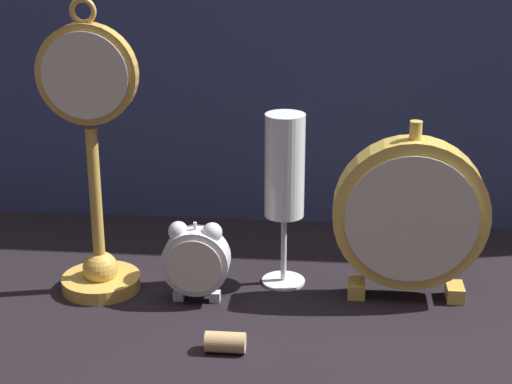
# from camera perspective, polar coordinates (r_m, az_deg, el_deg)

# --- Properties ---
(ground_plane) EXTENTS (4.00, 4.00, 0.00)m
(ground_plane) POSITION_cam_1_polar(r_m,az_deg,el_deg) (0.94, -0.46, -9.14)
(ground_plane) COLOR black
(pocket_watch_on_stand) EXTENTS (0.11, 0.09, 0.34)m
(pocket_watch_on_stand) POSITION_cam_1_polar(r_m,az_deg,el_deg) (0.99, -10.78, 1.41)
(pocket_watch_on_stand) COLOR gold
(pocket_watch_on_stand) RESTS_ON ground_plane
(alarm_clock_twin_bell) EXTENTS (0.08, 0.03, 0.10)m
(alarm_clock_twin_bell) POSITION_cam_1_polar(r_m,az_deg,el_deg) (0.98, -4.04, -4.43)
(alarm_clock_twin_bell) COLOR silver
(alarm_clock_twin_bell) RESTS_ON ground_plane
(mantel_clock_silver) EXTENTS (0.18, 0.04, 0.21)m
(mantel_clock_silver) POSITION_cam_1_polar(r_m,az_deg,el_deg) (0.98, 10.25, -1.51)
(mantel_clock_silver) COLOR gold
(mantel_clock_silver) RESTS_ON ground_plane
(champagne_flute) EXTENTS (0.05, 0.05, 0.21)m
(champagne_flute) POSITION_cam_1_polar(r_m,az_deg,el_deg) (1.00, 1.92, 1.03)
(champagne_flute) COLOR silver
(champagne_flute) RESTS_ON ground_plane
(wine_cork) EXTENTS (0.04, 0.02, 0.02)m
(wine_cork) POSITION_cam_1_polar(r_m,az_deg,el_deg) (0.90, -2.06, -9.98)
(wine_cork) COLOR tan
(wine_cork) RESTS_ON ground_plane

